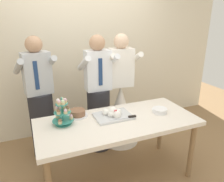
{
  "coord_description": "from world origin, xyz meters",
  "views": [
    {
      "loc": [
        -0.89,
        -1.98,
        1.88
      ],
      "look_at": [
        -0.01,
        0.15,
        1.07
      ],
      "focal_mm": 34.47,
      "sensor_mm": 36.0,
      "label": 1
    }
  ],
  "objects": [
    {
      "name": "person_bride",
      "position": [
        0.37,
        0.73,
        0.58
      ],
      "size": [
        0.56,
        0.56,
        1.66
      ],
      "color": "white",
      "rests_on": "ground_plane"
    },
    {
      "name": "ground_plane",
      "position": [
        0.0,
        0.0,
        0.0
      ],
      "size": [
        8.0,
        8.0,
        0.0
      ],
      "primitive_type": "plane",
      "color": "olive"
    },
    {
      "name": "dessert_table",
      "position": [
        0.0,
        0.0,
        0.7
      ],
      "size": [
        1.8,
        0.8,
        0.78
      ],
      "color": "silver",
      "rests_on": "ground_plane"
    },
    {
      "name": "person_guest",
      "position": [
        -0.76,
        0.84,
        0.75
      ],
      "size": [
        0.53,
        0.56,
        1.66
      ],
      "color": "#232328",
      "rests_on": "ground_plane"
    },
    {
      "name": "cupcake_stand",
      "position": [
        -0.58,
        0.14,
        0.91
      ],
      "size": [
        0.23,
        0.23,
        0.31
      ],
      "color": "teal",
      "rests_on": "dessert_table"
    },
    {
      "name": "round_cake",
      "position": [
        -0.39,
        0.28,
        0.81
      ],
      "size": [
        0.24,
        0.24,
        0.08
      ],
      "color": "white",
      "rests_on": "dessert_table"
    },
    {
      "name": "main_cake_tray",
      "position": [
        -0.02,
        0.09,
        0.81
      ],
      "size": [
        0.44,
        0.31,
        0.12
      ],
      "color": "silver",
      "rests_on": "dessert_table"
    },
    {
      "name": "rear_wall",
      "position": [
        0.0,
        1.45,
        1.45
      ],
      "size": [
        5.2,
        0.1,
        2.9
      ],
      "primitive_type": "cube",
      "color": "beige",
      "rests_on": "ground_plane"
    },
    {
      "name": "person_groom",
      "position": [
        0.01,
        0.7,
        0.75
      ],
      "size": [
        0.46,
        0.49,
        1.66
      ],
      "color": "#232328",
      "rests_on": "ground_plane"
    },
    {
      "name": "plate_stack",
      "position": [
        0.55,
        -0.0,
        0.8
      ],
      "size": [
        0.18,
        0.18,
        0.05
      ],
      "color": "white",
      "rests_on": "dessert_table"
    }
  ]
}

